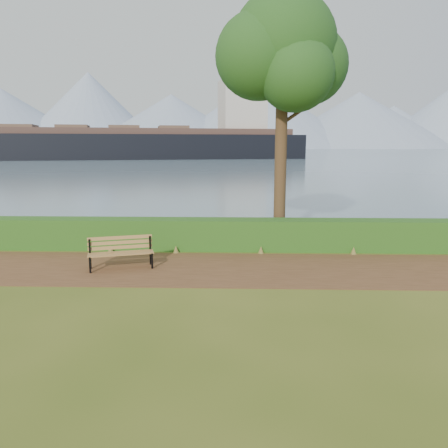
{
  "coord_description": "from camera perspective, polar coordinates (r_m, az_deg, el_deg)",
  "views": [
    {
      "loc": [
        0.86,
        -11.38,
        3.4
      ],
      "look_at": [
        0.46,
        1.2,
        1.1
      ],
      "focal_mm": 35.0,
      "sensor_mm": 36.0,
      "label": 1
    }
  ],
  "objects": [
    {
      "name": "cargo_ship",
      "position": [
        104.67,
        -9.76,
        10.3
      ],
      "size": [
        79.04,
        30.68,
        23.79
      ],
      "rotation": [
        0.0,
        0.0,
        0.24
      ],
      "color": "black",
      "rests_on": "ground"
    },
    {
      "name": "path",
      "position": [
        12.19,
        -2.29,
        -5.82
      ],
      "size": [
        40.0,
        3.4,
        0.01
      ],
      "primitive_type": "cube",
      "color": "#51331B",
      "rests_on": "ground"
    },
    {
      "name": "bench",
      "position": [
        12.45,
        -13.34,
        -3.35
      ],
      "size": [
        1.83,
        1.01,
        0.88
      ],
      "rotation": [
        0.0,
        0.0,
        0.3
      ],
      "color": "black",
      "rests_on": "ground"
    },
    {
      "name": "ground",
      "position": [
        11.91,
        -2.39,
        -6.24
      ],
      "size": [
        140.0,
        140.0,
        0.0
      ],
      "primitive_type": "plane",
      "color": "#405518",
      "rests_on": "ground"
    },
    {
      "name": "mountains",
      "position": [
        418.26,
        0.48,
        13.69
      ],
      "size": [
        585.0,
        190.0,
        70.0
      ],
      "color": "#8193AC",
      "rests_on": "ground"
    },
    {
      "name": "tree",
      "position": [
        15.14,
        7.7,
        21.51
      ],
      "size": [
        4.34,
        3.56,
        8.54
      ],
      "rotation": [
        0.0,
        0.0,
        0.06
      ],
      "color": "#382216",
      "rests_on": "ground"
    },
    {
      "name": "water",
      "position": [
        271.4,
        1.68,
        9.64
      ],
      "size": [
        700.0,
        510.0,
        0.0
      ],
      "primitive_type": "cube",
      "color": "slate",
      "rests_on": "ground"
    },
    {
      "name": "hedge",
      "position": [
        14.3,
        -1.65,
        -1.35
      ],
      "size": [
        32.0,
        0.85,
        1.0
      ],
      "primitive_type": "cube",
      "color": "#214D16",
      "rests_on": "ground"
    }
  ]
}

